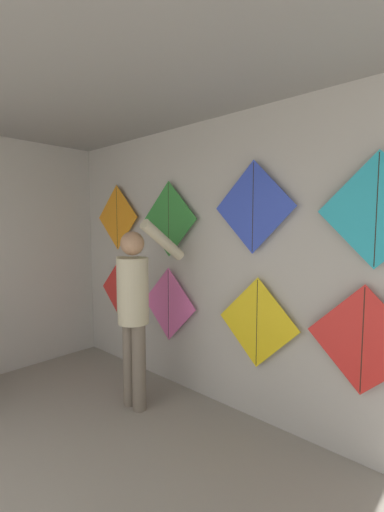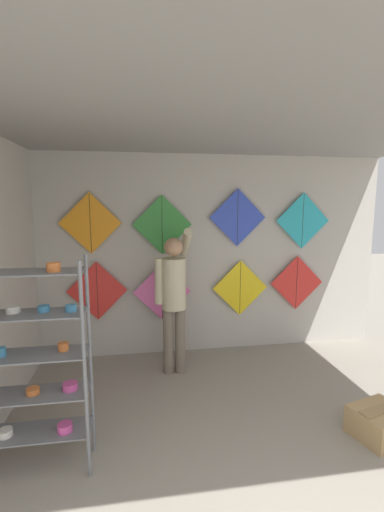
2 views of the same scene
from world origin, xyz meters
The scene contains 11 objects.
back_panel centered at (0.00, 3.57, 1.40)m, with size 5.28×0.06×2.80m, color #BCB7AD.
ceiling_slab centered at (0.00, 1.77, 2.82)m, with size 5.28×4.34×0.04m, color gray.
shopkeeper centered at (-0.48, 2.92, 1.04)m, with size 0.47×0.64×1.84m.
kite_0 centered at (-1.46, 3.48, 0.96)m, with size 0.81×0.01×0.81m.
kite_1 centered at (-0.59, 3.48, 0.91)m, with size 0.81×0.01×0.81m.
kite_2 centered at (0.54, 3.48, 0.92)m, with size 0.81×0.01×0.81m.
kite_3 centered at (1.41, 3.48, 0.97)m, with size 0.81×0.01×0.81m.
kite_4 centered at (-1.52, 3.48, 1.87)m, with size 0.81×0.01×0.81m.
kite_5 centered at (-0.57, 3.48, 1.85)m, with size 0.81×0.01×0.81m.
kite_6 centered at (0.48, 3.48, 1.94)m, with size 0.81×0.01×0.81m.
kite_7 centered at (1.46, 3.48, 1.88)m, with size 0.81×0.01×0.81m.
Camera 1 is at (2.11, 0.91, 1.79)m, focal length 24.00 mm.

